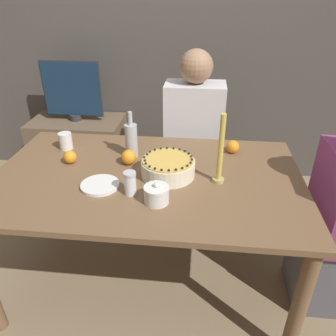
{
  "coord_description": "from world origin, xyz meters",
  "views": [
    {
      "loc": [
        0.27,
        -1.44,
        1.6
      ],
      "look_at": [
        0.11,
        0.01,
        0.78
      ],
      "focal_mm": 35.0,
      "sensor_mm": 36.0,
      "label": 1
    }
  ],
  "objects_px": {
    "bottle": "(131,140)",
    "tv_monitor": "(72,90)",
    "candle": "(220,155)",
    "sugar_bowl": "(157,194)",
    "sugar_shaker": "(130,183)",
    "cake": "(168,167)",
    "person_man_blue_shirt": "(193,151)"
  },
  "relations": [
    {
      "from": "sugar_shaker",
      "to": "person_man_blue_shirt",
      "type": "relative_size",
      "value": 0.09
    },
    {
      "from": "tv_monitor",
      "to": "candle",
      "type": "bearing_deg",
      "value": -44.5
    },
    {
      "from": "cake",
      "to": "tv_monitor",
      "type": "xyz_separation_m",
      "value": [
        -0.92,
        1.12,
        0.05
      ]
    },
    {
      "from": "bottle",
      "to": "tv_monitor",
      "type": "distance_m",
      "value": 1.15
    },
    {
      "from": "sugar_bowl",
      "to": "sugar_shaker",
      "type": "height_order",
      "value": "sugar_shaker"
    },
    {
      "from": "candle",
      "to": "sugar_shaker",
      "type": "bearing_deg",
      "value": -159.3
    },
    {
      "from": "sugar_bowl",
      "to": "bottle",
      "type": "distance_m",
      "value": 0.49
    },
    {
      "from": "sugar_bowl",
      "to": "candle",
      "type": "xyz_separation_m",
      "value": [
        0.28,
        0.21,
        0.11
      ]
    },
    {
      "from": "sugar_shaker",
      "to": "person_man_blue_shirt",
      "type": "xyz_separation_m",
      "value": [
        0.26,
        0.87,
        -0.25
      ]
    },
    {
      "from": "bottle",
      "to": "person_man_blue_shirt",
      "type": "xyz_separation_m",
      "value": [
        0.34,
        0.48,
        -0.29
      ]
    },
    {
      "from": "sugar_shaker",
      "to": "person_man_blue_shirt",
      "type": "distance_m",
      "value": 0.94
    },
    {
      "from": "candle",
      "to": "tv_monitor",
      "type": "xyz_separation_m",
      "value": [
        -1.17,
        1.15,
        -0.05
      ]
    },
    {
      "from": "cake",
      "to": "sugar_shaker",
      "type": "distance_m",
      "value": 0.25
    },
    {
      "from": "cake",
      "to": "sugar_bowl",
      "type": "bearing_deg",
      "value": -95.95
    },
    {
      "from": "sugar_shaker",
      "to": "candle",
      "type": "relative_size",
      "value": 0.33
    },
    {
      "from": "sugar_shaker",
      "to": "candle",
      "type": "bearing_deg",
      "value": 20.7
    },
    {
      "from": "candle",
      "to": "cake",
      "type": "bearing_deg",
      "value": 172.06
    },
    {
      "from": "bottle",
      "to": "tv_monitor",
      "type": "relative_size",
      "value": 0.54
    },
    {
      "from": "candle",
      "to": "tv_monitor",
      "type": "bearing_deg",
      "value": 135.5
    },
    {
      "from": "cake",
      "to": "bottle",
      "type": "bearing_deg",
      "value": 139.6
    },
    {
      "from": "sugar_shaker",
      "to": "bottle",
      "type": "relative_size",
      "value": 0.44
    },
    {
      "from": "sugar_shaker",
      "to": "bottle",
      "type": "distance_m",
      "value": 0.39
    },
    {
      "from": "person_man_blue_shirt",
      "to": "tv_monitor",
      "type": "xyz_separation_m",
      "value": [
        -1.03,
        0.44,
        0.28
      ]
    },
    {
      "from": "sugar_bowl",
      "to": "person_man_blue_shirt",
      "type": "height_order",
      "value": "person_man_blue_shirt"
    },
    {
      "from": "cake",
      "to": "candle",
      "type": "distance_m",
      "value": 0.28
    },
    {
      "from": "person_man_blue_shirt",
      "to": "bottle",
      "type": "bearing_deg",
      "value": 55.26
    },
    {
      "from": "sugar_bowl",
      "to": "sugar_shaker",
      "type": "relative_size",
      "value": 0.99
    },
    {
      "from": "sugar_shaker",
      "to": "bottle",
      "type": "bearing_deg",
      "value": 100.55
    },
    {
      "from": "cake",
      "to": "person_man_blue_shirt",
      "type": "bearing_deg",
      "value": 80.99
    },
    {
      "from": "sugar_shaker",
      "to": "bottle",
      "type": "xyz_separation_m",
      "value": [
        -0.07,
        0.39,
        0.04
      ]
    },
    {
      "from": "bottle",
      "to": "tv_monitor",
      "type": "xyz_separation_m",
      "value": [
        -0.69,
        0.92,
        -0.0
      ]
    },
    {
      "from": "sugar_shaker",
      "to": "tv_monitor",
      "type": "xyz_separation_m",
      "value": [
        -0.76,
        1.31,
        0.04
      ]
    }
  ]
}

